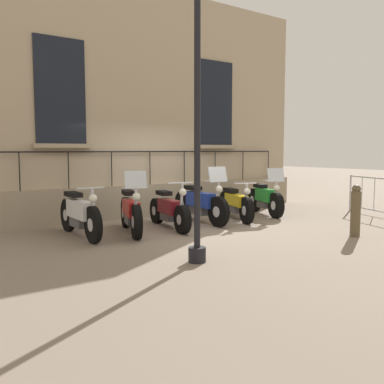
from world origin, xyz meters
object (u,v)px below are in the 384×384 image
at_px(motorcycle_red, 131,213).
at_px(motorcycle_white, 80,215).
at_px(motorcycle_green, 265,199).
at_px(crowd_barrier, 381,196).
at_px(bollard, 356,211).
at_px(motorcycle_blue, 200,204).
at_px(motorcycle_maroon, 169,211).
at_px(motorcycle_yellow, 236,204).
at_px(lamppost, 197,37).

bearing_deg(motorcycle_red, motorcycle_white, -101.98).
relative_size(motorcycle_green, crowd_barrier, 0.81).
height_order(crowd_barrier, bollard, bollard).
bearing_deg(motorcycle_red, motorcycle_blue, 95.69).
xyz_separation_m(motorcycle_maroon, motorcycle_yellow, (-0.06, 2.06, 0.01)).
bearing_deg(motorcycle_maroon, crowd_barrier, 70.82).
distance_m(motorcycle_blue, motorcycle_green, 2.21).
height_order(motorcycle_blue, motorcycle_green, motorcycle_blue).
xyz_separation_m(motorcycle_blue, lamppost, (2.99, -2.32, 3.00)).
height_order(motorcycle_maroon, bollard, motorcycle_maroon).
distance_m(motorcycle_maroon, crowd_barrier, 5.76).
xyz_separation_m(lamppost, crowd_barrier, (-0.90, 6.71, -2.90)).
bearing_deg(crowd_barrier, bollard, -68.10).
height_order(motorcycle_maroon, crowd_barrier, motorcycle_maroon).
bearing_deg(crowd_barrier, motorcycle_yellow, -120.09).
distance_m(motorcycle_white, motorcycle_blue, 3.06).
bearing_deg(motorcycle_white, bollard, 54.59).
bearing_deg(bollard, motorcycle_maroon, -139.77).
relative_size(motorcycle_white, lamppost, 0.48).
distance_m(motorcycle_white, motorcycle_red, 1.07).
relative_size(motorcycle_maroon, motorcycle_yellow, 1.03).
relative_size(motorcycle_maroon, motorcycle_green, 1.09).
relative_size(motorcycle_blue, motorcycle_green, 1.16).
xyz_separation_m(motorcycle_maroon, bollard, (3.04, 2.57, 0.15)).
height_order(motorcycle_maroon, motorcycle_blue, motorcycle_blue).
bearing_deg(bollard, motorcycle_red, -130.66).
distance_m(motorcycle_red, motorcycle_blue, 2.02).
bearing_deg(lamppost, motorcycle_yellow, 130.49).
bearing_deg(motorcycle_green, crowd_barrier, 46.28).
distance_m(motorcycle_green, crowd_barrier, 3.02).
bearing_deg(motorcycle_blue, bollard, 25.26).
height_order(motorcycle_white, motorcycle_maroon, motorcycle_maroon).
bearing_deg(bollard, motorcycle_blue, -154.74).
bearing_deg(lamppost, motorcycle_maroon, 155.39).
height_order(motorcycle_blue, motorcycle_yellow, motorcycle_blue).
relative_size(motorcycle_blue, bollard, 2.10).
relative_size(motorcycle_blue, crowd_barrier, 0.94).
bearing_deg(motorcycle_blue, motorcycle_yellow, 82.31).
relative_size(motorcycle_maroon, lamppost, 0.45).
bearing_deg(motorcycle_green, motorcycle_blue, -90.18).
height_order(motorcycle_red, motorcycle_maroon, motorcycle_red).
relative_size(motorcycle_red, lamppost, 0.44).
relative_size(motorcycle_blue, lamppost, 0.48).
xyz_separation_m(motorcycle_red, lamppost, (2.79, -0.31, 3.03)).
bearing_deg(motorcycle_white, motorcycle_maroon, 83.67).
relative_size(motorcycle_red, crowd_barrier, 0.86).
height_order(motorcycle_white, motorcycle_blue, motorcycle_blue).
xyz_separation_m(motorcycle_maroon, lamppost, (2.79, -1.28, 3.08)).
distance_m(lamppost, crowd_barrier, 7.37).
relative_size(motorcycle_maroon, crowd_barrier, 0.89).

